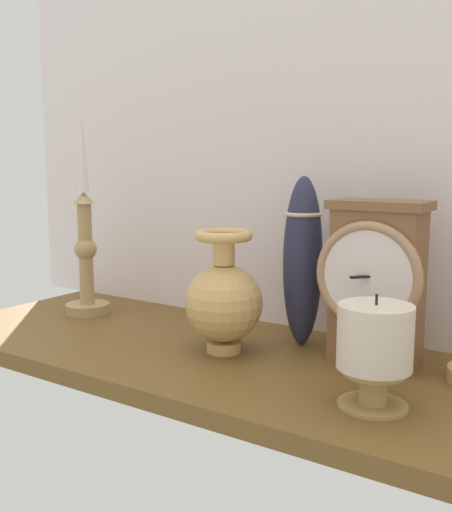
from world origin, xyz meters
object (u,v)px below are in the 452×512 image
Objects in this scene: brass_vase_bulbous at (223,299)px; tall_ceramic_vase at (303,261)px; mantel_clock at (376,281)px; candlestick_tall_left at (85,245)px; pillar_candle_front at (375,347)px.

tall_ceramic_vase reaches higher than brass_vase_bulbous.
mantel_clock is at bearing -12.92° from tall_ceramic_vase.
brass_vase_bulbous is (-19.76, -6.83, -3.65)cm from mantel_clock.
brass_vase_bulbous is at bearing -128.09° from tall_ceramic_vase.
brass_vase_bulbous is (32.91, -4.72, -4.74)cm from candlestick_tall_left.
tall_ceramic_vase reaches higher than mantel_clock.
mantel_clock reaches higher than brass_vase_bulbous.
mantel_clock is 15.26cm from pillar_candle_front.
tall_ceramic_vase is at bearing 136.59° from pillar_candle_front.
candlestick_tall_left is (-52.67, -2.11, 1.09)cm from mantel_clock.
tall_ceramic_vase is at bearing 6.92° from candlestick_tall_left.
pillar_candle_front is 0.51× the size of tall_ceramic_vase.
mantel_clock is 12.59cm from tall_ceramic_vase.
candlestick_tall_left is at bearing -173.08° from tall_ceramic_vase.
mantel_clock is 0.88× the size of tall_ceramic_vase.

